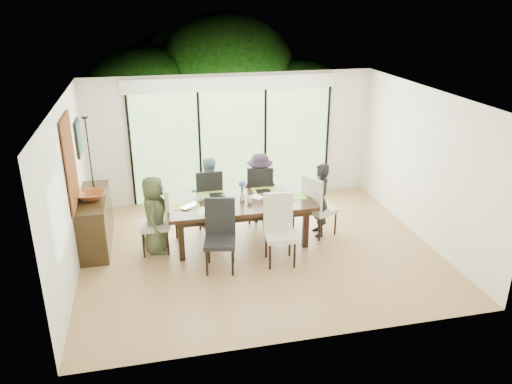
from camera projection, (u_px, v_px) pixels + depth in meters
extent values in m
cube|color=#915F3A|center=(259.00, 250.00, 8.73)|extent=(6.00, 5.00, 0.01)
cube|color=white|center=(260.00, 96.00, 7.73)|extent=(6.00, 5.00, 0.01)
cube|color=white|center=(232.00, 138.00, 10.50)|extent=(6.00, 0.02, 2.70)
cube|color=beige|center=(307.00, 248.00, 5.95)|extent=(6.00, 0.02, 2.70)
cube|color=beige|center=(68.00, 193.00, 7.61)|extent=(0.02, 5.00, 2.70)
cube|color=beige|center=(424.00, 165.00, 8.84)|extent=(0.02, 5.00, 2.70)
cube|color=#598C3F|center=(233.00, 145.00, 10.52)|extent=(4.20, 0.02, 2.30)
cube|color=white|center=(232.00, 83.00, 10.03)|extent=(4.40, 0.06, 0.28)
cube|color=black|center=(131.00, 152.00, 10.08)|extent=(0.05, 0.04, 2.30)
cube|color=black|center=(200.00, 148.00, 10.37)|extent=(0.05, 0.04, 2.30)
cube|color=black|center=(265.00, 143.00, 10.65)|extent=(0.05, 0.04, 2.30)
cube|color=black|center=(327.00, 140.00, 10.94)|extent=(0.05, 0.04, 2.30)
cube|color=#8CAD7F|center=(58.00, 215.00, 6.48)|extent=(0.02, 0.90, 1.00)
cube|color=brown|center=(227.00, 185.00, 11.83)|extent=(6.00, 1.80, 0.10)
cube|color=brown|center=(221.00, 151.00, 12.33)|extent=(6.00, 0.08, 0.06)
sphere|color=#14380F|center=(143.00, 111.00, 12.54)|extent=(3.20, 3.20, 3.20)
sphere|color=#14380F|center=(225.00, 89.00, 13.40)|extent=(4.00, 4.00, 4.00)
sphere|color=#14380F|center=(297.00, 112.00, 13.24)|extent=(2.80, 2.80, 2.80)
sphere|color=#14380F|center=(186.00, 92.00, 13.90)|extent=(3.60, 3.60, 3.60)
cube|color=black|center=(240.00, 203.00, 8.74)|extent=(2.55, 1.17, 0.06)
cube|color=black|center=(240.00, 208.00, 8.77)|extent=(2.34, 0.96, 0.11)
cube|color=black|center=(181.00, 240.00, 8.27)|extent=(0.10, 0.10, 0.73)
cube|color=black|center=(306.00, 228.00, 8.72)|extent=(0.10, 0.10, 0.73)
cube|color=black|center=(178.00, 219.00, 9.05)|extent=(0.10, 0.10, 0.73)
cube|color=black|center=(292.00, 209.00, 9.50)|extent=(0.10, 0.10, 0.73)
imported|color=#424C32|center=(155.00, 215.00, 8.46)|extent=(0.52, 0.71, 1.37)
imported|color=black|center=(320.00, 200.00, 9.07)|extent=(0.43, 0.66, 1.37)
imported|color=#80A6B9|center=(208.00, 192.00, 9.43)|extent=(0.69, 0.50, 1.37)
imported|color=#271D2C|center=(260.00, 188.00, 9.63)|extent=(0.68, 0.48, 1.37)
cube|color=#9CC245|center=(186.00, 206.00, 8.53)|extent=(0.47, 0.34, 0.01)
cube|color=#7EB540|center=(292.00, 196.00, 8.92)|extent=(0.47, 0.34, 0.01)
cube|color=#9CC144|center=(211.00, 195.00, 9.00)|extent=(0.47, 0.34, 0.01)
cube|color=#89A63B|center=(265.00, 190.00, 9.20)|extent=(0.47, 0.34, 0.01)
cube|color=white|center=(211.00, 211.00, 8.34)|extent=(0.47, 0.34, 0.01)
cube|color=black|center=(217.00, 195.00, 8.97)|extent=(0.28, 0.19, 0.01)
cube|color=black|center=(263.00, 191.00, 9.14)|extent=(0.26, 0.18, 0.01)
cube|color=white|center=(279.00, 199.00, 8.82)|extent=(0.32, 0.23, 0.00)
cube|color=white|center=(211.00, 210.00, 8.33)|extent=(0.28, 0.28, 0.03)
cube|color=orange|center=(211.00, 209.00, 8.33)|extent=(0.21, 0.21, 0.01)
cylinder|color=silver|center=(242.00, 197.00, 8.76)|extent=(0.09, 0.09, 0.13)
cylinder|color=#337226|center=(242.00, 190.00, 8.71)|extent=(0.04, 0.04, 0.17)
sphere|color=#4854B5|center=(242.00, 184.00, 8.67)|extent=(0.12, 0.12, 0.12)
imported|color=silver|center=(192.00, 207.00, 8.46)|extent=(0.41, 0.40, 0.03)
imported|color=white|center=(199.00, 199.00, 8.70)|extent=(0.19, 0.19, 0.10)
imported|color=white|center=(250.00, 200.00, 8.65)|extent=(0.15, 0.15, 0.10)
imported|color=white|center=(283.00, 193.00, 8.96)|extent=(0.18, 0.18, 0.10)
imported|color=white|center=(253.00, 198.00, 8.82)|extent=(0.28, 0.30, 0.02)
cube|color=black|center=(96.00, 221.00, 8.76)|extent=(0.46, 1.64, 0.92)
imported|color=brown|center=(91.00, 195.00, 8.48)|extent=(0.49, 0.49, 0.12)
cylinder|color=black|center=(94.00, 188.00, 8.90)|extent=(0.10, 0.10, 0.04)
cylinder|color=black|center=(89.00, 153.00, 8.66)|extent=(0.02, 0.02, 1.28)
cylinder|color=black|center=(85.00, 117.00, 8.43)|extent=(0.10, 0.10, 0.03)
cylinder|color=silver|center=(84.00, 114.00, 8.40)|extent=(0.04, 0.04, 0.10)
cube|color=#8A3B14|center=(70.00, 163.00, 7.85)|extent=(0.02, 1.00, 1.50)
cube|color=black|center=(78.00, 138.00, 9.01)|extent=(0.03, 0.55, 0.65)
cube|color=#194D51|center=(80.00, 138.00, 9.02)|extent=(0.01, 0.45, 0.55)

